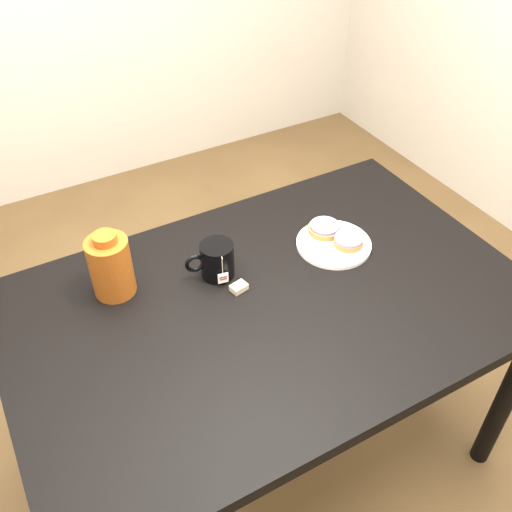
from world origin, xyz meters
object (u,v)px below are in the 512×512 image
mug (216,260)px  bagel_front (348,241)px  plate (334,243)px  bagel_package (111,266)px  table (270,321)px  bagel_back (325,228)px  teabag_pouch (239,287)px

mug → bagel_front: bearing=-2.3°
plate → bagel_package: (-0.64, 0.13, 0.08)m
table → bagel_back: bearing=29.5°
table → bagel_back: size_ratio=11.06×
bagel_front → mug: bearing=167.9°
table → plate: size_ratio=6.23×
table → bagel_package: bearing=145.8°
bagel_back → teabag_pouch: size_ratio=2.81×
table → bagel_front: 0.34m
plate → bagel_back: bearing=85.3°
bagel_back → teabag_pouch: 0.35m
plate → bagel_back: 0.06m
table → bagel_front: bearing=13.8°
plate → mug: (-0.36, 0.06, 0.05)m
table → mug: 0.23m
plate → mug: 0.37m
table → plate: bearing=20.3°
bagel_back → mug: size_ratio=0.86×
table → teabag_pouch: bearing=126.6°
table → bagel_package: (-0.35, 0.24, 0.17)m
bagel_back → teabag_pouch: bearing=-165.8°
bagel_front → bagel_package: bearing=166.3°
plate → bagel_front: 0.05m
bagel_back → mug: bearing=-179.9°
bagel_front → table: bearing=-166.2°
bagel_back → bagel_front: same height
table → bagel_package: size_ratio=7.17×
plate → bagel_front: bagel_front is taller
teabag_pouch → plate: bearing=5.0°
plate → bagel_back: size_ratio=1.77×
table → bagel_front: bagel_front is taller
bagel_back → teabag_pouch: (-0.34, -0.09, -0.02)m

